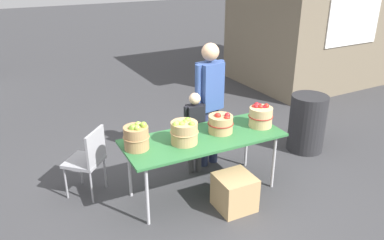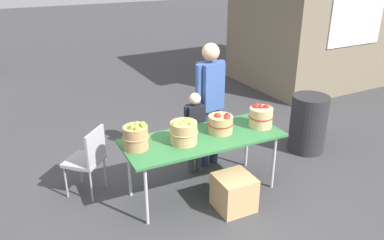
{
  "view_description": "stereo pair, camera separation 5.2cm",
  "coord_description": "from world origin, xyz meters",
  "px_view_note": "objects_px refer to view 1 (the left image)",
  "views": [
    {
      "loc": [
        -1.95,
        -3.61,
        2.73
      ],
      "look_at": [
        0.0,
        0.3,
        0.85
      ],
      "focal_mm": 36.32,
      "sensor_mm": 36.0,
      "label": 1
    },
    {
      "loc": [
        -1.9,
        -3.63,
        2.73
      ],
      "look_at": [
        0.0,
        0.3,
        0.85
      ],
      "focal_mm": 36.32,
      "sensor_mm": 36.0,
      "label": 2
    }
  ],
  "objects_px": {
    "child_customer": "(195,127)",
    "trash_barrel": "(307,123)",
    "market_table": "(203,140)",
    "produce_crate": "(235,192)",
    "apple_basket_red_1": "(261,116)",
    "apple_basket_green_1": "(184,132)",
    "folding_chair": "(89,157)",
    "apple_basket_green_0": "(136,137)",
    "apple_basket_red_0": "(221,123)",
    "vendor_adult": "(209,96)"
  },
  "relations": [
    {
      "from": "vendor_adult",
      "to": "folding_chair",
      "type": "height_order",
      "value": "vendor_adult"
    },
    {
      "from": "apple_basket_green_0",
      "to": "apple_basket_red_1",
      "type": "distance_m",
      "value": 1.58
    },
    {
      "from": "apple_basket_green_1",
      "to": "apple_basket_red_0",
      "type": "relative_size",
      "value": 1.04
    },
    {
      "from": "market_table",
      "to": "apple_basket_green_0",
      "type": "xyz_separation_m",
      "value": [
        -0.79,
        0.07,
        0.19
      ]
    },
    {
      "from": "apple_basket_red_1",
      "to": "folding_chair",
      "type": "height_order",
      "value": "apple_basket_red_1"
    },
    {
      "from": "apple_basket_green_1",
      "to": "trash_barrel",
      "type": "relative_size",
      "value": 0.38
    },
    {
      "from": "market_table",
      "to": "child_customer",
      "type": "xyz_separation_m",
      "value": [
        0.13,
        0.48,
        -0.04
      ]
    },
    {
      "from": "vendor_adult",
      "to": "trash_barrel",
      "type": "height_order",
      "value": "vendor_adult"
    },
    {
      "from": "apple_basket_green_1",
      "to": "apple_basket_red_1",
      "type": "distance_m",
      "value": 1.05
    },
    {
      "from": "child_customer",
      "to": "apple_basket_red_0",
      "type": "bearing_deg",
      "value": 109.43
    },
    {
      "from": "apple_basket_red_0",
      "to": "vendor_adult",
      "type": "height_order",
      "value": "vendor_adult"
    },
    {
      "from": "market_table",
      "to": "apple_basket_green_0",
      "type": "relative_size",
      "value": 6.02
    },
    {
      "from": "apple_basket_green_1",
      "to": "vendor_adult",
      "type": "distance_m",
      "value": 0.92
    },
    {
      "from": "folding_chair",
      "to": "child_customer",
      "type": "bearing_deg",
      "value": 128.44
    },
    {
      "from": "folding_chair",
      "to": "apple_basket_green_0",
      "type": "bearing_deg",
      "value": 83.9
    },
    {
      "from": "apple_basket_red_1",
      "to": "produce_crate",
      "type": "relative_size",
      "value": 0.74
    },
    {
      "from": "apple_basket_red_1",
      "to": "child_customer",
      "type": "bearing_deg",
      "value": 142.03
    },
    {
      "from": "apple_basket_red_0",
      "to": "apple_basket_green_1",
      "type": "bearing_deg",
      "value": -172.73
    },
    {
      "from": "apple_basket_green_1",
      "to": "trash_barrel",
      "type": "distance_m",
      "value": 2.25
    },
    {
      "from": "apple_basket_green_1",
      "to": "folding_chair",
      "type": "distance_m",
      "value": 1.2
    },
    {
      "from": "apple_basket_green_0",
      "to": "market_table",
      "type": "bearing_deg",
      "value": -4.81
    },
    {
      "from": "apple_basket_green_0",
      "to": "vendor_adult",
      "type": "distance_m",
      "value": 1.31
    },
    {
      "from": "trash_barrel",
      "to": "apple_basket_red_1",
      "type": "bearing_deg",
      "value": -162.58
    },
    {
      "from": "market_table",
      "to": "apple_basket_green_0",
      "type": "height_order",
      "value": "apple_basket_green_0"
    },
    {
      "from": "apple_basket_green_0",
      "to": "folding_chair",
      "type": "height_order",
      "value": "apple_basket_green_0"
    },
    {
      "from": "apple_basket_green_1",
      "to": "trash_barrel",
      "type": "xyz_separation_m",
      "value": [
        2.18,
        0.36,
        -0.46
      ]
    },
    {
      "from": "folding_chair",
      "to": "apple_basket_red_1",
      "type": "bearing_deg",
      "value": 115.61
    },
    {
      "from": "child_customer",
      "to": "trash_barrel",
      "type": "bearing_deg",
      "value": 179.5
    },
    {
      "from": "produce_crate",
      "to": "apple_basket_red_1",
      "type": "bearing_deg",
      "value": 34.84
    },
    {
      "from": "child_customer",
      "to": "folding_chair",
      "type": "height_order",
      "value": "child_customer"
    },
    {
      "from": "market_table",
      "to": "child_customer",
      "type": "height_order",
      "value": "child_customer"
    },
    {
      "from": "vendor_adult",
      "to": "child_customer",
      "type": "distance_m",
      "value": 0.45
    },
    {
      "from": "apple_basket_green_1",
      "to": "apple_basket_red_0",
      "type": "distance_m",
      "value": 0.52
    },
    {
      "from": "vendor_adult",
      "to": "produce_crate",
      "type": "xyz_separation_m",
      "value": [
        -0.23,
        -1.05,
        -0.8
      ]
    },
    {
      "from": "market_table",
      "to": "vendor_adult",
      "type": "bearing_deg",
      "value": 55.78
    },
    {
      "from": "apple_basket_red_1",
      "to": "folding_chair",
      "type": "bearing_deg",
      "value": 163.57
    },
    {
      "from": "trash_barrel",
      "to": "child_customer",
      "type": "bearing_deg",
      "value": 175.02
    },
    {
      "from": "apple_basket_green_1",
      "to": "folding_chair",
      "type": "xyz_separation_m",
      "value": [
        -0.97,
        0.6,
        -0.38
      ]
    },
    {
      "from": "child_customer",
      "to": "produce_crate",
      "type": "xyz_separation_m",
      "value": [
        0.04,
        -0.94,
        -0.45
      ]
    },
    {
      "from": "apple_basket_green_0",
      "to": "apple_basket_red_0",
      "type": "bearing_deg",
      "value": -2.15
    },
    {
      "from": "apple_basket_red_0",
      "to": "apple_basket_red_1",
      "type": "distance_m",
      "value": 0.54
    },
    {
      "from": "apple_basket_green_1",
      "to": "vendor_adult",
      "type": "xyz_separation_m",
      "value": [
        0.67,
        0.63,
        0.12
      ]
    },
    {
      "from": "apple_basket_green_1",
      "to": "apple_basket_red_1",
      "type": "height_order",
      "value": "same"
    },
    {
      "from": "produce_crate",
      "to": "trash_barrel",
      "type": "bearing_deg",
      "value": 24.13
    },
    {
      "from": "vendor_adult",
      "to": "apple_basket_green_0",
      "type": "bearing_deg",
      "value": 13.63
    },
    {
      "from": "apple_basket_green_0",
      "to": "trash_barrel",
      "type": "bearing_deg",
      "value": 5.4
    },
    {
      "from": "apple_basket_green_0",
      "to": "folding_chair",
      "type": "bearing_deg",
      "value": 131.87
    },
    {
      "from": "market_table",
      "to": "apple_basket_red_1",
      "type": "height_order",
      "value": "apple_basket_red_1"
    },
    {
      "from": "apple_basket_red_0",
      "to": "produce_crate",
      "type": "height_order",
      "value": "apple_basket_red_0"
    },
    {
      "from": "folding_chair",
      "to": "trash_barrel",
      "type": "xyz_separation_m",
      "value": [
        3.15,
        -0.24,
        -0.08
      ]
    }
  ]
}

